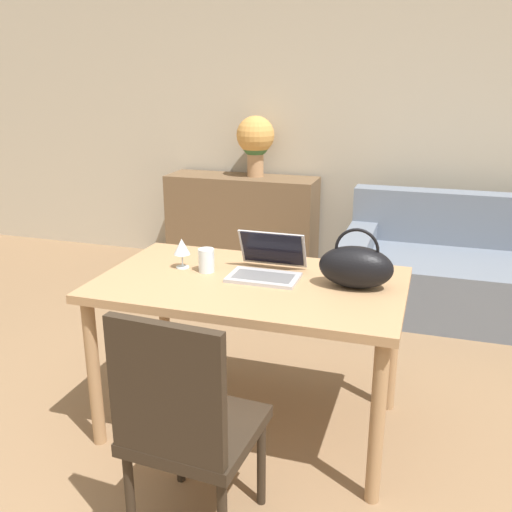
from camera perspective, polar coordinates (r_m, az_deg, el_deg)
wall_back at (r=4.94m, az=9.26°, el=13.84°), size 10.00×0.06×2.70m
dining_table at (r=2.66m, az=-0.54°, el=-4.26°), size 1.40×0.84×0.77m
chair at (r=2.10m, az=-7.07°, el=-16.05°), size 0.47×0.47×0.93m
couch at (r=4.42m, az=21.26°, el=-1.83°), size 1.90×0.94×0.82m
sideboard at (r=5.03m, az=-1.41°, el=3.31°), size 1.31×0.40×0.83m
laptop at (r=2.68m, az=1.19°, el=-0.77°), size 0.32×0.29×0.20m
drinking_glass at (r=2.73m, az=-4.99°, el=-0.43°), size 0.08×0.08×0.11m
wine_glass at (r=2.78m, az=-7.43°, el=0.84°), size 0.08×0.08×0.15m
handbag at (r=2.54m, az=9.96°, el=-1.03°), size 0.33×0.17×0.27m
flower_vase at (r=4.90m, az=-0.06°, el=11.57°), size 0.32×0.32×0.51m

